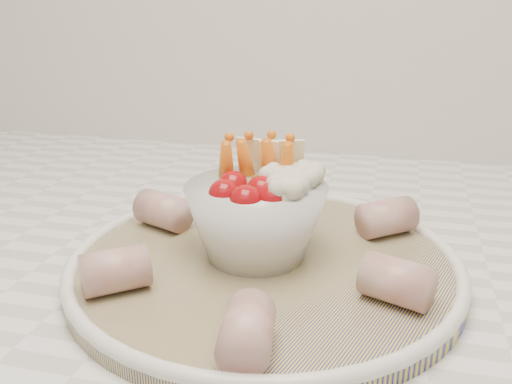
# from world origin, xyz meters

# --- Properties ---
(serving_platter) EXTENTS (0.43, 0.43, 0.02)m
(serving_platter) POSITION_xyz_m (-0.14, 1.36, 0.93)
(serving_platter) COLOR navy
(serving_platter) RESTS_ON kitchen_counter
(veggie_bowl) EXTENTS (0.12, 0.12, 0.10)m
(veggie_bowl) POSITION_xyz_m (-0.14, 1.37, 0.98)
(veggie_bowl) COLOR silver
(veggie_bowl) RESTS_ON serving_platter
(cured_meat_rolls) EXTENTS (0.29, 0.33, 0.03)m
(cured_meat_rolls) POSITION_xyz_m (-0.14, 1.36, 0.95)
(cured_meat_rolls) COLOR #A8534D
(cured_meat_rolls) RESTS_ON serving_platter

